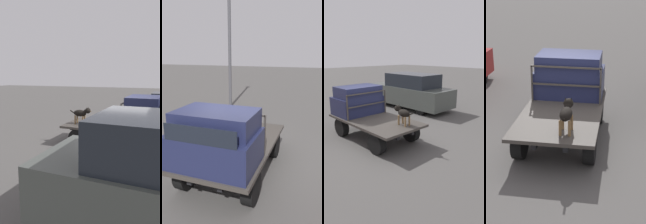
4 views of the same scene
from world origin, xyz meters
The scene contains 5 objects.
ground_plane centered at (0.00, 0.00, 0.00)m, with size 80.00×80.00×0.00m, color #514F4C.
flatbed_truck centered at (0.00, 0.00, 0.55)m, with size 3.58×1.85×0.76m.
truck_cab centered at (1.09, 0.00, 1.28)m, with size 1.24×1.73×1.11m.
truck_headboard centered at (0.43, 0.00, 1.37)m, with size 0.04×1.73×0.93m.
dog centered at (-1.17, -0.28, 1.17)m, with size 0.88×0.25×0.67m.
Camera 4 is at (-8.14, -1.40, 4.06)m, focal length 60.00 mm.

